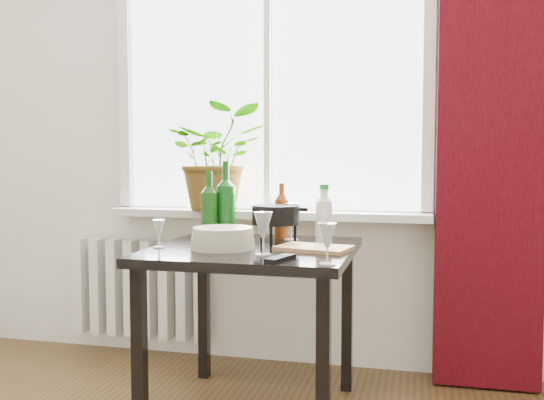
% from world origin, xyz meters
% --- Properties ---
extents(window, '(1.72, 0.08, 1.62)m').
position_xyz_m(window, '(0.00, 2.22, 1.60)').
color(window, white).
rests_on(window, ground).
extents(windowsill, '(1.72, 0.20, 0.04)m').
position_xyz_m(windowsill, '(0.00, 2.15, 0.82)').
color(windowsill, silver).
rests_on(windowsill, ground).
extents(curtain, '(0.50, 0.12, 2.56)m').
position_xyz_m(curtain, '(1.12, 2.12, 1.30)').
color(curtain, '#36040B').
rests_on(curtain, ground).
extents(radiator, '(0.80, 0.10, 0.55)m').
position_xyz_m(radiator, '(-0.75, 2.18, 0.38)').
color(radiator, white).
rests_on(radiator, ground).
extents(table, '(0.85, 0.85, 0.74)m').
position_xyz_m(table, '(0.10, 1.55, 0.65)').
color(table, black).
rests_on(table, ground).
extents(potted_plant, '(0.63, 0.59, 0.56)m').
position_xyz_m(potted_plant, '(-0.25, 2.09, 1.12)').
color(potted_plant, '#2B651A').
rests_on(potted_plant, windowsill).
extents(wine_bottle_left, '(0.10, 0.10, 0.33)m').
position_xyz_m(wine_bottle_left, '(-0.15, 1.68, 0.91)').
color(wine_bottle_left, '#0E3F0C').
rests_on(wine_bottle_left, table).
extents(wine_bottle_right, '(0.10, 0.10, 0.38)m').
position_xyz_m(wine_bottle_right, '(-0.09, 1.74, 0.93)').
color(wine_bottle_right, '#0D4510').
rests_on(wine_bottle_right, table).
extents(bottle_amber, '(0.09, 0.09, 0.27)m').
position_xyz_m(bottle_amber, '(0.16, 1.83, 0.88)').
color(bottle_amber, maroon).
rests_on(bottle_amber, table).
extents(cleaning_bottle, '(0.08, 0.08, 0.26)m').
position_xyz_m(cleaning_bottle, '(0.38, 1.74, 0.87)').
color(cleaning_bottle, white).
rests_on(cleaning_bottle, table).
extents(wineglass_front_right, '(0.10, 0.10, 0.18)m').
position_xyz_m(wineglass_front_right, '(0.20, 1.33, 0.83)').
color(wineglass_front_right, '#B0B8BE').
rests_on(wineglass_front_right, table).
extents(wineglass_far_right, '(0.08, 0.08, 0.15)m').
position_xyz_m(wineglass_far_right, '(0.48, 1.18, 0.82)').
color(wineglass_far_right, silver).
rests_on(wineglass_far_right, table).
extents(wineglass_back_center, '(0.08, 0.08, 0.18)m').
position_xyz_m(wineglass_back_center, '(0.21, 1.79, 0.83)').
color(wineglass_back_center, silver).
rests_on(wineglass_back_center, table).
extents(wineglass_back_left, '(0.08, 0.08, 0.15)m').
position_xyz_m(wineglass_back_left, '(-0.09, 1.83, 0.81)').
color(wineglass_back_left, silver).
rests_on(wineglass_back_left, table).
extents(wineglass_front_left, '(0.06, 0.06, 0.12)m').
position_xyz_m(wineglass_front_left, '(-0.28, 1.42, 0.80)').
color(wineglass_front_left, white).
rests_on(wineglass_front_left, table).
extents(plate_stack, '(0.32, 0.32, 0.09)m').
position_xyz_m(plate_stack, '(-0.01, 1.46, 0.78)').
color(plate_stack, beige).
rests_on(plate_stack, table).
extents(fondue_pot, '(0.31, 0.30, 0.17)m').
position_xyz_m(fondue_pot, '(0.16, 1.71, 0.82)').
color(fondue_pot, black).
rests_on(fondue_pot, table).
extents(tv_remote, '(0.09, 0.17, 0.02)m').
position_xyz_m(tv_remote, '(0.29, 1.23, 0.75)').
color(tv_remote, black).
rests_on(tv_remote, table).
extents(cutting_board, '(0.33, 0.25, 0.02)m').
position_xyz_m(cutting_board, '(0.37, 1.52, 0.75)').
color(cutting_board, '#AF854F').
rests_on(cutting_board, table).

